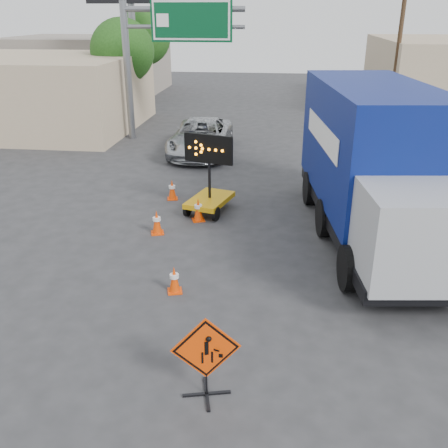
% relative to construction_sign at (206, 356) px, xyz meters
% --- Properties ---
extents(ground, '(100.00, 100.00, 0.00)m').
position_rel_construction_sign_xyz_m(ground, '(-0.50, 0.89, -0.85)').
color(ground, '#2D2D30').
rests_on(ground, ground).
extents(curb_right, '(0.40, 60.00, 0.12)m').
position_rel_construction_sign_xyz_m(curb_right, '(6.70, 15.89, -0.79)').
color(curb_right, gray).
rests_on(curb_right, ground).
extents(storefront_left_near, '(14.00, 10.00, 4.00)m').
position_rel_construction_sign_xyz_m(storefront_left_near, '(-14.50, 20.89, 1.15)').
color(storefront_left_near, tan).
rests_on(storefront_left_near, ground).
extents(storefront_left_far, '(12.00, 10.00, 4.40)m').
position_rel_construction_sign_xyz_m(storefront_left_far, '(-15.50, 34.89, 1.35)').
color(storefront_left_far, gray).
rests_on(storefront_left_far, ground).
extents(highway_gantry, '(6.18, 0.38, 6.90)m').
position_rel_construction_sign_xyz_m(highway_gantry, '(-4.93, 18.85, 4.22)').
color(highway_gantry, slate).
rests_on(highway_gantry, ground).
extents(utility_pole_far, '(1.80, 0.26, 9.00)m').
position_rel_construction_sign_xyz_m(utility_pole_far, '(7.50, 24.89, 3.83)').
color(utility_pole_far, '#442D1D').
rests_on(utility_pole_far, ground).
extents(tree_left_near, '(3.71, 3.71, 6.03)m').
position_rel_construction_sign_xyz_m(tree_left_near, '(-8.50, 22.89, 3.31)').
color(tree_left_near, '#442D1D').
rests_on(tree_left_near, ground).
extents(tree_left_far, '(4.10, 4.10, 6.66)m').
position_rel_construction_sign_xyz_m(tree_left_far, '(-9.50, 30.89, 3.74)').
color(tree_left_far, '#442D1D').
rests_on(tree_left_far, ground).
extents(construction_sign, '(1.19, 0.85, 1.61)m').
position_rel_construction_sign_xyz_m(construction_sign, '(0.00, 0.00, 0.00)').
color(construction_sign, black).
rests_on(construction_sign, ground).
extents(arrow_board, '(1.65, 2.11, 2.67)m').
position_rel_construction_sign_xyz_m(arrow_board, '(-1.26, 8.76, -0.25)').
color(arrow_board, '#D2960B').
rests_on(arrow_board, ground).
extents(pickup_truck, '(2.77, 5.80, 1.60)m').
position_rel_construction_sign_xyz_m(pickup_truck, '(-2.80, 16.23, -0.06)').
color(pickup_truck, '#AFB3B7').
rests_on(pickup_truck, ground).
extents(box_truck, '(3.84, 9.56, 4.41)m').
position_rel_construction_sign_xyz_m(box_truck, '(3.80, 7.38, 1.14)').
color(box_truck, black).
rests_on(box_truck, ground).
extents(cone_a, '(0.43, 0.43, 0.68)m').
position_rel_construction_sign_xyz_m(cone_a, '(-1.32, 3.42, -0.51)').
color(cone_a, '#EA3E04').
rests_on(cone_a, ground).
extents(cone_b, '(0.48, 0.48, 0.75)m').
position_rel_construction_sign_xyz_m(cone_b, '(-2.59, 6.77, -0.48)').
color(cone_b, '#EA3E04').
rests_on(cone_b, ground).
extents(cone_c, '(0.50, 0.50, 0.77)m').
position_rel_construction_sign_xyz_m(cone_c, '(-1.51, 7.94, -0.47)').
color(cone_c, '#EA3E04').
rests_on(cone_c, ground).
extents(cone_d, '(0.45, 0.45, 0.73)m').
position_rel_construction_sign_xyz_m(cone_d, '(-2.79, 9.82, -0.49)').
color(cone_d, '#EA3E04').
rests_on(cone_d, ground).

